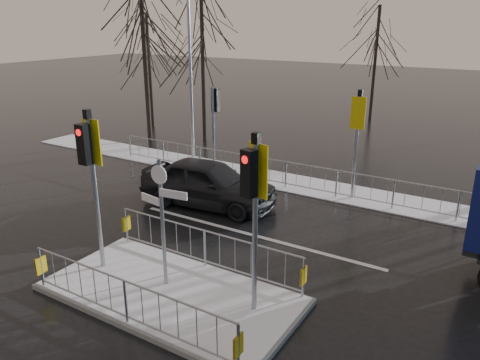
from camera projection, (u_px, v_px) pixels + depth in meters
The scene contains 11 objects.
ground at pixel (171, 296), 10.85m from camera, with size 120.00×120.00×0.00m, color black.
snow_verge at pixel (316, 188), 17.77m from camera, with size 30.00×2.00×0.04m, color white.
lane_markings at pixel (161, 303), 10.58m from camera, with size 8.00×11.38×0.01m.
traffic_island at pixel (170, 281), 10.74m from camera, with size 6.00×3.04×4.15m.
far_kerb_fixtures at pixel (320, 167), 16.89m from camera, with size 18.00×0.65×3.83m.
car_far_lane at pixel (208, 183), 15.91m from camera, with size 1.91×4.75×1.62m, color black.
tree_near_a at pixel (142, 19), 22.92m from camera, with size 4.75×4.75×8.97m.
tree_near_b at pixel (202, 39), 23.20m from camera, with size 4.00×4.00×7.55m.
tree_near_c at pixel (148, 49), 26.45m from camera, with size 3.50×3.50×6.61m.
tree_far_a at pixel (377, 41), 27.99m from camera, with size 3.75×3.75×7.08m.
street_lamp_left at pixel (191, 58), 20.22m from camera, with size 1.25×0.18×8.20m.
Camera 1 is at (6.28, -7.15, 6.08)m, focal length 35.00 mm.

